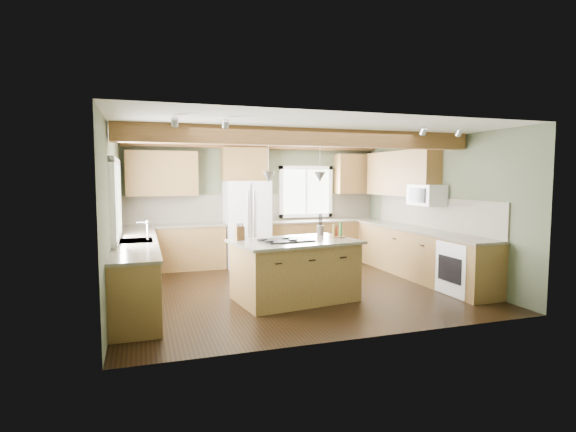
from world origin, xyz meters
name	(u,v)px	position (x,y,z in m)	size (l,w,h in m)	color
floor	(293,288)	(0.00, 0.00, 0.00)	(5.60, 5.60, 0.00)	black
ceiling	(293,133)	(0.00, 0.00, 2.60)	(5.60, 5.60, 0.00)	silver
wall_back	(256,203)	(0.00, 2.50, 1.30)	(5.60, 5.60, 0.00)	#49523A
wall_left	(113,216)	(-2.80, 0.00, 1.30)	(5.00, 5.00, 0.00)	#49523A
wall_right	(435,208)	(2.80, 0.00, 1.30)	(5.00, 5.00, 0.00)	#49523A
ceiling_beam	(307,138)	(0.00, -0.68, 2.47)	(5.55, 0.26, 0.26)	#513217
soffit_trim	(257,146)	(0.00, 2.40, 2.54)	(5.55, 0.20, 0.10)	#513217
backsplash_back	(256,208)	(0.00, 2.48, 1.21)	(5.58, 0.03, 0.58)	brown
backsplash_right	(432,213)	(2.78, 0.05, 1.21)	(0.03, 3.70, 0.58)	brown
base_cab_back_left	(174,248)	(-1.79, 2.20, 0.44)	(2.02, 0.60, 0.88)	brown
counter_back_left	(174,226)	(-1.79, 2.20, 0.90)	(2.06, 0.64, 0.04)	brown
base_cab_back_right	(324,241)	(1.49, 2.20, 0.44)	(2.62, 0.60, 0.88)	brown
counter_back_right	(324,221)	(1.49, 2.20, 0.90)	(2.66, 0.64, 0.04)	brown
base_cab_left	(136,272)	(-2.50, 0.05, 0.44)	(0.60, 3.70, 0.88)	brown
counter_left	(135,242)	(-2.50, 0.05, 0.90)	(0.64, 3.74, 0.04)	brown
base_cab_right	(418,254)	(2.50, 0.05, 0.44)	(0.60, 3.70, 0.88)	brown
counter_right	(419,230)	(2.50, 0.05, 0.90)	(0.64, 3.74, 0.04)	brown
upper_cab_back_left	(162,174)	(-1.99, 2.33, 1.95)	(1.40, 0.35, 0.90)	brown
upper_cab_over_fridge	(244,164)	(-0.30, 2.33, 2.15)	(0.96, 0.35, 0.70)	brown
upper_cab_right	(401,174)	(2.62, 0.90, 1.95)	(0.35, 2.20, 0.90)	brown
upper_cab_back_corner	(355,174)	(2.30, 2.33, 1.95)	(0.90, 0.35, 0.90)	brown
window_left	(114,199)	(-2.78, 0.05, 1.55)	(0.04, 1.60, 1.05)	white
window_back	(306,192)	(1.15, 2.48, 1.55)	(1.10, 0.04, 1.00)	white
sink	(135,241)	(-2.50, 0.05, 0.91)	(0.50, 0.65, 0.03)	#262628
faucet	(148,231)	(-2.32, 0.05, 1.05)	(0.02, 0.02, 0.28)	#B2B2B7
dishwasher	(136,293)	(-2.49, -1.25, 0.43)	(0.60, 0.60, 0.84)	white
oven	(465,268)	(2.49, -1.25, 0.43)	(0.60, 0.72, 0.84)	white
microwave	(427,195)	(2.58, -0.05, 1.55)	(0.40, 0.70, 0.38)	white
pendant_left	(269,177)	(-0.62, -0.75, 1.88)	(0.18, 0.18, 0.16)	#B2B2B7
pendant_right	(320,177)	(0.23, -0.62, 1.88)	(0.18, 0.18, 0.16)	#B2B2B7
refrigerator	(247,224)	(-0.30, 2.12, 0.90)	(0.90, 0.74, 1.80)	white
island	(295,271)	(-0.19, -0.68, 0.44)	(1.73, 1.06, 0.88)	brown
island_top	(295,242)	(-0.19, -0.68, 0.90)	(1.84, 1.17, 0.04)	brown
cooktop	(286,240)	(-0.34, -0.70, 0.93)	(0.75, 0.50, 0.02)	black
knife_block	(240,233)	(-0.99, -0.41, 1.03)	(0.13, 0.09, 0.21)	brown
utensil_crock	(320,230)	(0.41, -0.21, 1.00)	(0.12, 0.12, 0.16)	#38322D
bottle_tray	(338,230)	(0.57, -0.56, 1.03)	(0.25, 0.25, 0.23)	brown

